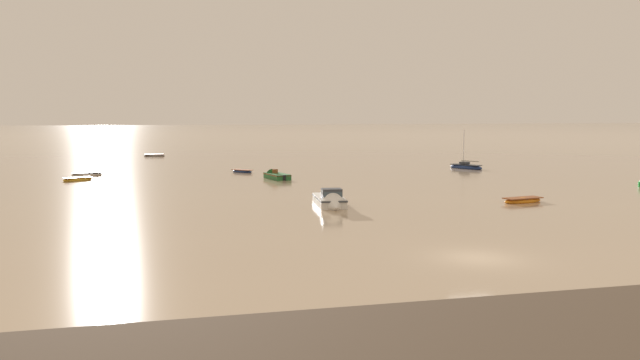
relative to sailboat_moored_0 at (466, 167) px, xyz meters
The scene contains 9 objects.
ground_plane 56.30m from the sailboat_moored_0, 115.95° to the right, with size 800.00×800.00×0.00m, color tan.
sailboat_moored_0 is the anchor object (origin of this frame).
rowboat_moored_0 51.10m from the sailboat_moored_0, behind, with size 3.52×2.55×0.53m.
rowboat_moored_1 31.32m from the sailboat_moored_0, behind, with size 2.94×3.17×0.51m.
rowboat_moored_2 50.61m from the sailboat_moored_0, behind, with size 3.85×1.71×0.59m.
motorboat_moored_1 29.23m from the sailboat_moored_0, 166.24° to the right, with size 2.83×5.36×1.75m.
motorboat_moored_2 41.29m from the sailboat_moored_0, 131.99° to the right, with size 2.64×6.28×2.32m.
rowboat_moored_4 33.88m from the sailboat_moored_0, 108.42° to the right, with size 4.02×1.99×0.61m.
rowboat_moored_5 56.38m from the sailboat_moored_0, 139.97° to the left, with size 3.74×1.46×0.58m.
Camera 1 is at (-16.05, -30.20, 7.75)m, focal length 35.33 mm.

